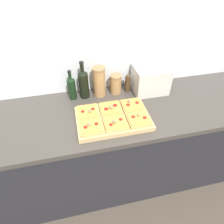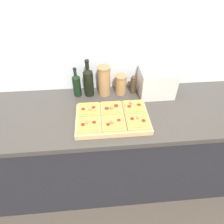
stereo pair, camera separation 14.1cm
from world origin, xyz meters
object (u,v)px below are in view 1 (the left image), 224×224
(cutting_board, at_px, (113,119))
(pepper_mill, at_px, (128,83))
(grain_jar_short, at_px, (116,84))
(olive_oil_bottle, at_px, (72,88))
(toaster_oven, at_px, (150,79))
(wine_bottle, at_px, (84,83))
(grain_jar_tall, at_px, (99,82))

(cutting_board, distance_m, pepper_mill, 0.39)
(grain_jar_short, relative_size, pepper_mill, 1.03)
(olive_oil_bottle, height_order, toaster_oven, olive_oil_bottle)
(wine_bottle, xyz_separation_m, grain_jar_short, (0.26, 0.00, -0.04))
(olive_oil_bottle, relative_size, wine_bottle, 0.80)
(cutting_board, xyz_separation_m, pepper_mill, (0.20, 0.33, 0.06))
(cutting_board, relative_size, grain_jar_short, 3.13)
(grain_jar_tall, bearing_deg, toaster_oven, -4.77)
(cutting_board, height_order, wine_bottle, wine_bottle)
(toaster_oven, bearing_deg, olive_oil_bottle, 176.86)
(grain_jar_tall, relative_size, pepper_mill, 1.56)
(wine_bottle, relative_size, grain_jar_short, 1.89)
(grain_jar_short, xyz_separation_m, toaster_oven, (0.28, -0.03, 0.03))
(olive_oil_bottle, distance_m, grain_jar_tall, 0.22)
(pepper_mill, bearing_deg, cutting_board, -121.23)
(grain_jar_tall, bearing_deg, grain_jar_short, 0.00)
(grain_jar_short, distance_m, pepper_mill, 0.10)
(pepper_mill, bearing_deg, wine_bottle, 180.00)
(pepper_mill, bearing_deg, olive_oil_bottle, 180.00)
(olive_oil_bottle, bearing_deg, wine_bottle, 0.00)
(wine_bottle, xyz_separation_m, toaster_oven, (0.54, -0.03, -0.02))
(cutting_board, bearing_deg, grain_jar_short, 73.21)
(grain_jar_tall, xyz_separation_m, pepper_mill, (0.24, 0.00, -0.05))
(grain_jar_tall, bearing_deg, wine_bottle, 180.00)
(wine_bottle, relative_size, pepper_mill, 1.95)
(pepper_mill, height_order, toaster_oven, toaster_oven)
(olive_oil_bottle, relative_size, grain_jar_tall, 1.00)
(cutting_board, bearing_deg, olive_oil_bottle, 127.71)
(cutting_board, height_order, olive_oil_bottle, olive_oil_bottle)
(grain_jar_short, xyz_separation_m, pepper_mill, (0.10, -0.00, -0.00))
(olive_oil_bottle, xyz_separation_m, grain_jar_short, (0.35, 0.00, -0.02))
(olive_oil_bottle, distance_m, pepper_mill, 0.46)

